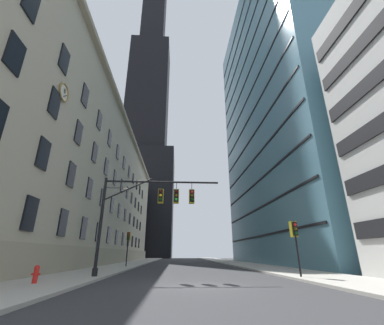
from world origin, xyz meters
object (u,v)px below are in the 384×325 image
(traffic_signal_mast, at_px, (155,203))
(traffic_light_near_right, at_px, (294,232))
(fire_hydrant, at_px, (36,273))
(traffic_light_far_left, at_px, (128,238))
(street_lamppost, at_px, (104,218))

(traffic_signal_mast, height_order, traffic_light_near_right, traffic_signal_mast)
(traffic_light_near_right, distance_m, fire_hydrant, 15.62)
(traffic_signal_mast, distance_m, fire_hydrant, 8.13)
(traffic_light_far_left, relative_size, fire_hydrant, 4.60)
(traffic_signal_mast, bearing_deg, traffic_light_far_left, 107.18)
(traffic_signal_mast, xyz_separation_m, traffic_light_near_right, (9.68, -1.06, -2.11))
(traffic_signal_mast, height_order, fire_hydrant, traffic_signal_mast)
(traffic_light_near_right, distance_m, street_lamppost, 16.91)
(traffic_signal_mast, bearing_deg, street_lamppost, 129.82)
(traffic_light_far_left, bearing_deg, traffic_light_near_right, -46.90)
(traffic_light_near_right, distance_m, traffic_light_far_left, 20.44)
(fire_hydrant, bearing_deg, street_lamppost, 89.42)
(traffic_light_far_left, xyz_separation_m, street_lamppost, (-1.08, -7.42, 1.48))
(traffic_signal_mast, distance_m, traffic_light_near_right, 9.96)
(traffic_light_near_right, height_order, street_lamppost, street_lamppost)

